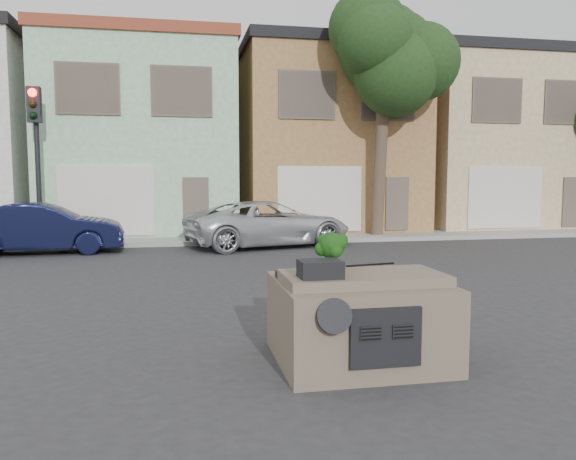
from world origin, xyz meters
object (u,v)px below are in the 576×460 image
object	(u,v)px
silver_pickup	(269,247)
broccoli	(332,251)
navy_sedan	(44,254)
traffic_signal	(37,168)

from	to	relation	value
silver_pickup	broccoli	distance (m)	11.44
navy_sedan	broccoli	distance (m)	12.43
navy_sedan	broccoli	bearing A→B (deg)	-156.20
traffic_signal	broccoli	distance (m)	13.89
navy_sedan	silver_pickup	distance (m)	6.82
silver_pickup	traffic_signal	distance (m)	7.75
navy_sedan	traffic_signal	bearing A→B (deg)	12.55
traffic_signal	navy_sedan	bearing A→B (deg)	-73.49
navy_sedan	traffic_signal	xyz separation A→B (m)	(-0.43, 1.45, 2.55)
navy_sedan	silver_pickup	world-z (taller)	navy_sedan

